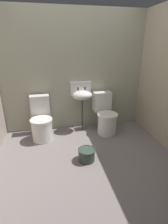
{
  "coord_description": "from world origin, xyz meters",
  "views": [
    {
      "loc": [
        -0.5,
        -2.09,
        1.67
      ],
      "look_at": [
        0.0,
        0.32,
        0.7
      ],
      "focal_mm": 27.31,
      "sensor_mm": 36.0,
      "label": 1
    }
  ],
  "objects_px": {
    "toilet_left": "(41,122)",
    "sink": "(82,95)",
    "toilet_right": "(106,117)",
    "bucket": "(87,155)"
  },
  "relations": [
    {
      "from": "toilet_left",
      "to": "sink",
      "type": "bearing_deg",
      "value": -169.84
    },
    {
      "from": "toilet_left",
      "to": "bucket",
      "type": "height_order",
      "value": "toilet_left"
    },
    {
      "from": "toilet_left",
      "to": "bucket",
      "type": "xyz_separation_m",
      "value": [
        0.68,
        -0.86,
        -0.22
      ]
    },
    {
      "from": "toilet_left",
      "to": "bucket",
      "type": "relative_size",
      "value": 2.92
    },
    {
      "from": "bucket",
      "to": "toilet_left",
      "type": "bearing_deg",
      "value": 128.07
    },
    {
      "from": "toilet_right",
      "to": "bucket",
      "type": "xyz_separation_m",
      "value": [
        -0.58,
        -0.86,
        -0.22
      ]
    },
    {
      "from": "toilet_left",
      "to": "toilet_right",
      "type": "distance_m",
      "value": 1.26
    },
    {
      "from": "bucket",
      "to": "sink",
      "type": "bearing_deg",
      "value": 82.62
    },
    {
      "from": "toilet_left",
      "to": "sink",
      "type": "relative_size",
      "value": 0.79
    },
    {
      "from": "sink",
      "to": "bucket",
      "type": "relative_size",
      "value": 3.7
    }
  ]
}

